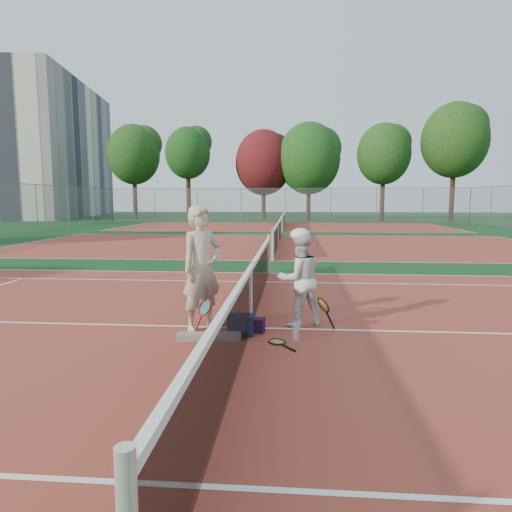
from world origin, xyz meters
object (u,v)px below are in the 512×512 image
(racket_black_held, at_px, (323,314))
(water_bottle, at_px, (296,331))
(player_b, at_px, (300,279))
(racket_spare, at_px, (277,342))
(player_a, at_px, (202,268))
(apartment_block, at_px, (43,151))
(racket_red, at_px, (205,317))
(sports_bag_navy, at_px, (240,325))
(sports_bag_purple, at_px, (256,325))
(net_main, at_px, (251,297))

(racket_black_held, height_order, water_bottle, racket_black_held)
(player_b, xyz_separation_m, racket_spare, (-0.33, -0.95, -0.76))
(player_a, height_order, racket_black_held, player_a)
(apartment_block, bearing_deg, racket_red, -58.36)
(player_b, distance_m, racket_red, 1.65)
(racket_red, bearing_deg, racket_spare, -70.07)
(sports_bag_navy, bearing_deg, apartment_block, 122.13)
(sports_bag_navy, height_order, sports_bag_purple, sports_bag_navy)
(player_b, relative_size, racket_red, 2.93)
(player_a, relative_size, sports_bag_navy, 4.98)
(racket_spare, bearing_deg, sports_bag_purple, 0.77)
(racket_red, height_order, racket_spare, racket_red)
(player_a, distance_m, racket_spare, 1.66)
(racket_black_held, relative_size, racket_spare, 0.90)
(player_a, xyz_separation_m, racket_red, (0.08, -0.19, -0.73))
(player_b, xyz_separation_m, racket_red, (-1.47, -0.55, -0.51))
(player_a, bearing_deg, apartment_block, 74.62)
(apartment_block, relative_size, sports_bag_purple, 79.11)
(player_a, bearing_deg, racket_spare, -72.76)
(net_main, relative_size, water_bottle, 36.60)
(sports_bag_navy, bearing_deg, racket_red, 174.92)
(player_b, bearing_deg, sports_bag_navy, 11.77)
(net_main, xyz_separation_m, player_b, (0.78, 0.22, 0.27))
(apartment_block, height_order, racket_black_held, apartment_block)
(racket_spare, bearing_deg, player_b, -53.24)
(apartment_block, height_order, sports_bag_navy, apartment_block)
(racket_black_held, distance_m, racket_spare, 1.00)
(sports_bag_navy, xyz_separation_m, sports_bag_purple, (0.22, 0.16, -0.04))
(racket_black_held, relative_size, sports_bag_navy, 1.36)
(player_b, bearing_deg, racket_spare, 48.91)
(net_main, bearing_deg, sports_bag_purple, -65.68)
(apartment_block, distance_m, racket_black_held, 53.33)
(player_b, relative_size, water_bottle, 5.17)
(player_b, bearing_deg, racket_red, -1.15)
(racket_red, relative_size, water_bottle, 1.76)
(player_b, xyz_separation_m, sports_bag_navy, (-0.91, -0.60, -0.62))
(sports_bag_navy, bearing_deg, net_main, 71.57)
(player_a, xyz_separation_m, sports_bag_purple, (0.86, -0.07, -0.88))
(net_main, distance_m, water_bottle, 1.00)
(apartment_block, height_order, racket_red, apartment_block)
(racket_spare, bearing_deg, water_bottle, -97.81)
(racket_spare, height_order, water_bottle, water_bottle)
(racket_red, distance_m, sports_bag_purple, 0.81)
(net_main, xyz_separation_m, sports_bag_purple, (0.10, -0.21, -0.40))
(racket_red, height_order, racket_black_held, racket_black_held)
(player_b, xyz_separation_m, sports_bag_purple, (-0.69, -0.44, -0.66))
(net_main, distance_m, apartment_block, 52.62)
(player_b, distance_m, sports_bag_purple, 1.05)
(racket_spare, bearing_deg, apartment_block, -1.48)
(racket_spare, bearing_deg, racket_red, 36.85)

